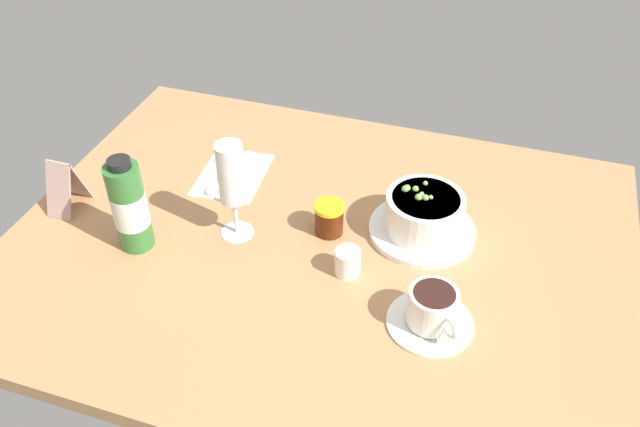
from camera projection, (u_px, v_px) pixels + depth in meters
ground_plane at (319, 248)px, 116.93cm from camera, size 110.00×84.00×3.00cm
porridge_bowl at (424, 215)px, 115.23cm from camera, size 19.33×19.33×8.88cm
cutlery_setting at (231, 175)px, 130.84cm from camera, size 13.87×17.87×0.90cm
coffee_cup at (432, 311)px, 99.31cm from camera, size 13.66×13.66×6.90cm
creamer_jug at (347, 262)px, 108.42cm from camera, size 5.33×4.38×5.39cm
wine_glass at (231, 178)px, 109.92cm from camera, size 6.00×6.00×19.07cm
jam_jar at (329, 218)px, 116.10cm from camera, size 5.42×5.42×6.13cm
sauce_bottle_green at (129, 207)px, 110.09cm from camera, size 6.07×6.07×18.23cm
menu_card at (65, 185)px, 120.26cm from camera, size 4.99×7.99×10.47cm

